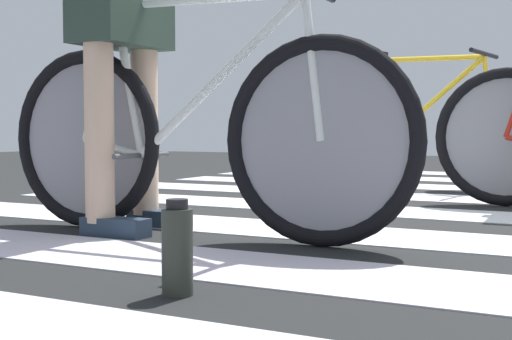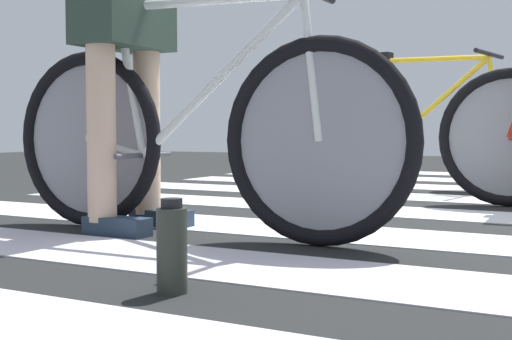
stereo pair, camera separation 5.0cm
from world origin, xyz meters
name	(u,v)px [view 1 (the left image)]	position (x,y,z in m)	size (l,w,h in m)	color
ground	(482,212)	(0.00, 0.00, 0.01)	(18.00, 14.00, 0.02)	black
crosswalk_markings	(488,208)	(0.01, 0.09, 0.02)	(5.38, 5.75, 0.00)	silver
bicycle_1_of_3	(191,133)	(-0.82, -1.37, 0.41)	(1.74, 0.52, 0.93)	black
cyclist_1_of_3	(123,66)	(-1.13, -1.37, 0.66)	(0.31, 0.41, 1.00)	beige
bicycle_3_of_3	(415,131)	(-0.62, 1.12, 0.41)	(1.73, 0.53, 0.93)	black
water_bottle	(177,250)	(-0.36, -2.17, 0.13)	(0.08, 0.08, 0.23)	#2A3027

